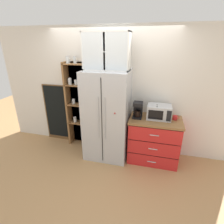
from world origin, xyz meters
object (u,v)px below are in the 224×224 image
(microwave, at_px, (159,112))
(mug_red, at_px, (175,118))
(mug_navy, at_px, (156,118))
(bottle_clear, at_px, (156,112))
(coffee_maker, at_px, (138,110))
(chalkboard_menu, at_px, (57,113))
(refrigerator, at_px, (107,116))
(bottle_green, at_px, (156,114))

(microwave, relative_size, mug_red, 3.69)
(mug_navy, bearing_deg, bottle_clear, 91.23)
(coffee_maker, xyz_separation_m, mug_red, (0.69, 0.05, -0.11))
(mug_red, height_order, chalkboard_menu, chalkboard_menu)
(refrigerator, relative_size, microwave, 4.03)
(mug_navy, relative_size, chalkboard_menu, 0.09)
(mug_red, distance_m, chalkboard_menu, 2.62)
(mug_red, bearing_deg, bottle_clear, 179.84)
(bottle_clear, bearing_deg, refrigerator, -173.23)
(mug_red, relative_size, bottle_green, 0.45)
(mug_red, distance_m, mug_navy, 0.35)
(mug_red, relative_size, bottle_clear, 0.45)
(bottle_green, distance_m, chalkboard_menu, 2.30)
(microwave, bearing_deg, chalkboard_menu, 174.52)
(microwave, relative_size, coffee_maker, 1.42)
(mug_navy, bearing_deg, refrigerator, -178.48)
(coffee_maker, xyz_separation_m, chalkboard_menu, (-1.91, 0.26, -0.37))
(bottle_clear, bearing_deg, bottle_green, -90.00)
(bottle_clear, height_order, chalkboard_menu, chalkboard_menu)
(mug_red, bearing_deg, bottle_green, -163.79)
(coffee_maker, bearing_deg, bottle_clear, 8.94)
(bottle_clear, bearing_deg, coffee_maker, -171.06)
(microwave, distance_m, chalkboard_menu, 2.34)
(microwave, height_order, mug_red, microwave)
(bottle_clear, relative_size, bottle_green, 1.00)
(coffee_maker, height_order, bottle_clear, coffee_maker)
(refrigerator, relative_size, bottle_clear, 6.71)
(mug_navy, xyz_separation_m, bottle_green, (-0.00, -0.01, 0.08))
(coffee_maker, distance_m, bottle_clear, 0.35)
(chalkboard_menu, bearing_deg, refrigerator, -13.61)
(coffee_maker, distance_m, mug_red, 0.70)
(refrigerator, distance_m, bottle_clear, 0.95)
(refrigerator, distance_m, bottle_green, 0.95)
(refrigerator, distance_m, mug_red, 1.29)
(refrigerator, bearing_deg, microwave, 5.75)
(mug_red, height_order, bottle_clear, bottle_clear)
(microwave, bearing_deg, refrigerator, -174.25)
(microwave, distance_m, mug_navy, 0.12)
(mug_red, xyz_separation_m, chalkboard_menu, (-2.60, 0.21, -0.25))
(coffee_maker, relative_size, bottle_clear, 1.17)
(mug_navy, distance_m, chalkboard_menu, 2.29)
(microwave, xyz_separation_m, bottle_green, (-0.05, -0.09, -0.01))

